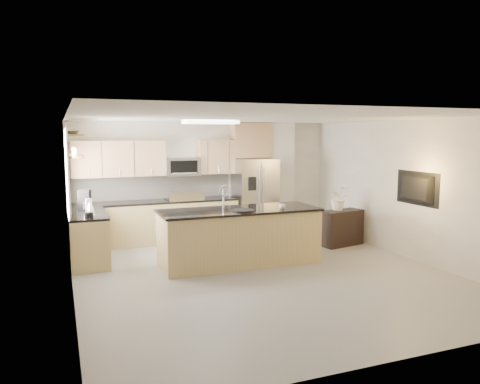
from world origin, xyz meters
name	(u,v)px	position (x,y,z in m)	size (l,w,h in m)	color
floor	(263,274)	(0.00, 0.00, 0.00)	(6.50, 6.50, 0.00)	gray
ceiling	(264,118)	(0.00, 0.00, 2.60)	(6.00, 6.50, 0.02)	white
wall_back	(206,180)	(0.00, 3.25, 1.30)	(6.00, 0.02, 2.60)	silver
wall_front	(397,239)	(0.00, -3.25, 1.30)	(6.00, 0.02, 2.60)	silver
wall_left	(70,208)	(-3.00, 0.00, 1.30)	(0.02, 6.50, 2.60)	silver
wall_right	(410,190)	(3.00, 0.00, 1.30)	(0.02, 6.50, 2.60)	silver
back_counter	(156,221)	(-1.23, 2.93, 0.47)	(3.55, 0.66, 1.44)	tan
left_counter	(88,238)	(-2.67, 1.85, 0.46)	(0.66, 1.50, 0.92)	tan
range	(184,219)	(-0.60, 2.92, 0.47)	(0.76, 0.64, 1.14)	black
upper_cabinets	(149,158)	(-1.30, 3.09, 1.83)	(3.50, 0.33, 0.75)	tan
microwave	(182,167)	(-0.60, 3.04, 1.63)	(0.76, 0.40, 0.40)	#B6B6B8
refrigerator	(255,197)	(1.06, 2.87, 0.89)	(0.92, 0.78, 1.78)	#B6B6B8
partition_column	(280,178)	(1.82, 3.10, 1.30)	(0.60, 0.30, 2.60)	silver
window	(68,173)	(-2.98, 1.85, 1.65)	(0.04, 1.15, 1.65)	white
shelf_lower	(74,156)	(-2.85, 1.95, 1.95)	(0.30, 1.20, 0.04)	olive
shelf_upper	(73,135)	(-2.85, 1.95, 2.32)	(0.30, 1.20, 0.04)	olive
ceiling_fixture	(210,122)	(-0.40, 1.60, 2.56)	(1.00, 0.50, 0.06)	white
island	(239,236)	(-0.13, 0.78, 0.50)	(2.90, 1.06, 1.42)	tan
credenza	(341,228)	(2.39, 1.31, 0.37)	(0.93, 0.39, 0.75)	black
cup	(282,206)	(0.60, 0.52, 1.04)	(0.11, 0.11, 0.09)	white
platter	(244,210)	(-0.13, 0.57, 1.01)	(0.39, 0.39, 0.02)	black
blender	(89,210)	(-2.67, 1.27, 1.06)	(0.14, 0.14, 0.33)	black
kettle	(90,207)	(-2.62, 1.73, 1.04)	(0.21, 0.21, 0.26)	#B6B6B8
coffee_maker	(85,201)	(-2.70, 2.14, 1.11)	(0.26, 0.30, 0.39)	black
bowl	(73,132)	(-2.85, 2.18, 2.38)	(0.32, 0.32, 0.08)	#B6B6B8
flower_vase	(339,192)	(2.33, 1.36, 1.12)	(0.68, 0.59, 0.75)	white
television	(414,189)	(2.91, -0.20, 1.35)	(1.08, 0.14, 0.62)	black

